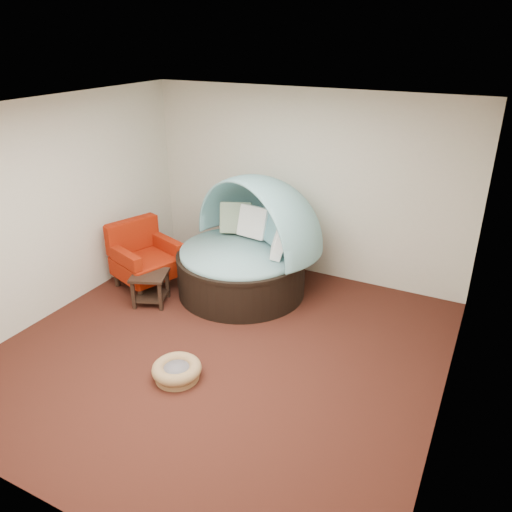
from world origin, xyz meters
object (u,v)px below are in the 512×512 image
at_px(pet_basket, 177,370).
at_px(red_armchair, 144,257).
at_px(side_table, 150,284).
at_px(canopy_daybed, 247,240).

bearing_deg(pet_basket, red_armchair, 136.52).
bearing_deg(side_table, canopy_daybed, 43.95).
xyz_separation_m(canopy_daybed, pet_basket, (0.28, -2.19, -0.69)).
xyz_separation_m(pet_basket, red_armchair, (-1.71, 1.62, 0.35)).
bearing_deg(side_table, red_armchair, 135.70).
distance_m(canopy_daybed, pet_basket, 2.32).
height_order(canopy_daybed, pet_basket, canopy_daybed).
bearing_deg(pet_basket, canopy_daybed, 97.33).
distance_m(canopy_daybed, red_armchair, 1.57).
height_order(canopy_daybed, side_table, canopy_daybed).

